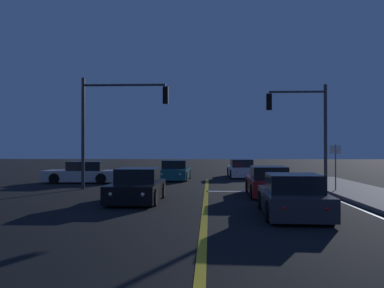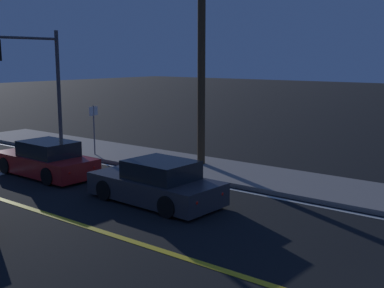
{
  "view_description": "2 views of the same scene",
  "coord_description": "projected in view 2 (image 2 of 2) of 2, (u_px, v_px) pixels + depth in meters",
  "views": [
    {
      "loc": [
        0.16,
        -3.75,
        2.16
      ],
      "look_at": [
        -0.58,
        13.77,
        2.34
      ],
      "focal_mm": 38.88,
      "sensor_mm": 36.0,
      "label": 1
    },
    {
      "loc": [
        -8.03,
        -0.15,
        4.43
      ],
      "look_at": [
        1.99,
        7.7,
        2.18
      ],
      "focal_mm": 45.79,
      "sensor_mm": 36.0,
      "label": 2
    }
  ],
  "objects": [
    {
      "name": "car_parked_curb_charcoal",
      "position": [
        157.0,
        184.0,
        15.1
      ],
      "size": [
        2.1,
        4.43,
        1.34
      ],
      "rotation": [
        0.0,
        0.0,
        -0.04
      ],
      "color": "#2D2D33",
      "rests_on": "ground"
    },
    {
      "name": "lane_line_center",
      "position": [
        97.0,
        230.0,
        12.72
      ],
      "size": [
        0.2,
        31.55,
        0.01
      ],
      "primitive_type": "cube",
      "color": "gold",
      "rests_on": "ground"
    },
    {
      "name": "stop_bar",
      "position": [
        22.0,
        169.0,
        19.67
      ],
      "size": [
        5.74,
        0.5,
        0.01
      ],
      "primitive_type": "cube",
      "color": "silver",
      "rests_on": "ground"
    },
    {
      "name": "lane_line_edge_right",
      "position": [
        218.0,
        187.0,
        16.98
      ],
      "size": [
        0.16,
        31.55,
        0.01
      ],
      "primitive_type": "cube",
      "color": "silver",
      "rests_on": "ground"
    },
    {
      "name": "street_sign_corner",
      "position": [
        94.0,
        123.0,
        21.7
      ],
      "size": [
        0.56,
        0.14,
        2.35
      ],
      "color": "slate",
      "rests_on": "ground"
    },
    {
      "name": "utility_pole_right",
      "position": [
        201.0,
        47.0,
        19.24
      ],
      "size": [
        1.45,
        0.31,
        9.35
      ],
      "color": "#42301E",
      "rests_on": "ground"
    },
    {
      "name": "traffic_signal_near_right",
      "position": [
        37.0,
        72.0,
        22.35
      ],
      "size": [
        3.31,
        0.28,
        5.69
      ],
      "rotation": [
        0.0,
        0.0,
        3.14
      ],
      "color": "#38383D",
      "rests_on": "ground"
    },
    {
      "name": "car_lead_oncoming_red",
      "position": [
        46.0,
        160.0,
        18.55
      ],
      "size": [
        1.92,
        4.54,
        1.34
      ],
      "rotation": [
        0.0,
        0.0,
        -0.02
      ],
      "color": "maroon",
      "rests_on": "ground"
    },
    {
      "name": "sidewalk_right",
      "position": [
        246.0,
        175.0,
        18.4
      ],
      "size": [
        3.2,
        33.41,
        0.15
      ],
      "primitive_type": "cube",
      "color": "gray",
      "rests_on": "ground"
    }
  ]
}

